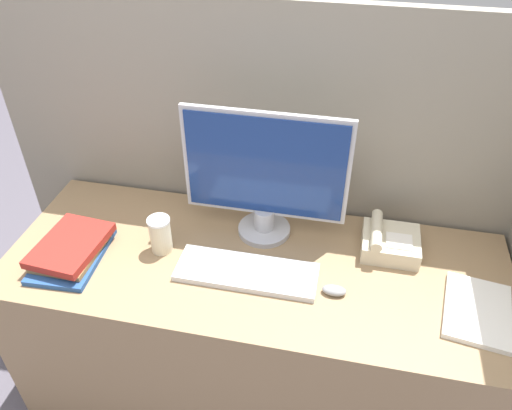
# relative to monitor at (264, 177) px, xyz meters

# --- Properties ---
(cubicle_panel_rear) EXTENTS (2.03, 0.04, 1.46)m
(cubicle_panel_rear) POSITION_rel_monitor_xyz_m (0.00, 0.19, -0.22)
(cubicle_panel_rear) COLOR gray
(cubicle_panel_rear) RESTS_ON ground_plane
(desk) EXTENTS (1.63, 0.62, 0.72)m
(desk) POSITION_rel_monitor_xyz_m (0.00, -0.16, -0.59)
(desk) COLOR #937551
(desk) RESTS_ON ground_plane
(monitor) EXTENTS (0.54, 0.18, 0.46)m
(monitor) POSITION_rel_monitor_xyz_m (0.00, 0.00, 0.00)
(monitor) COLOR #B7B7BC
(monitor) RESTS_ON desk
(keyboard) EXTENTS (0.44, 0.15, 0.02)m
(keyboard) POSITION_rel_monitor_xyz_m (-0.01, -0.22, -0.22)
(keyboard) COLOR silver
(keyboard) RESTS_ON desk
(mouse) EXTENTS (0.07, 0.04, 0.03)m
(mouse) POSITION_rel_monitor_xyz_m (0.27, -0.24, -0.21)
(mouse) COLOR gray
(mouse) RESTS_ON desk
(coffee_cup) EXTENTS (0.07, 0.07, 0.13)m
(coffee_cup) POSITION_rel_monitor_xyz_m (-0.31, -0.16, -0.16)
(coffee_cup) COLOR beige
(coffee_cup) RESTS_ON desk
(book_stack) EXTENTS (0.21, 0.30, 0.06)m
(book_stack) POSITION_rel_monitor_xyz_m (-0.59, -0.26, -0.20)
(book_stack) COLOR #264C8C
(book_stack) RESTS_ON desk
(desk_telephone) EXTENTS (0.18, 0.18, 0.10)m
(desk_telephone) POSITION_rel_monitor_xyz_m (0.42, -0.01, -0.19)
(desk_telephone) COLOR beige
(desk_telephone) RESTS_ON desk
(paper_pile) EXTENTS (0.22, 0.28, 0.02)m
(paper_pile) POSITION_rel_monitor_xyz_m (0.68, -0.23, -0.22)
(paper_pile) COLOR white
(paper_pile) RESTS_ON desk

